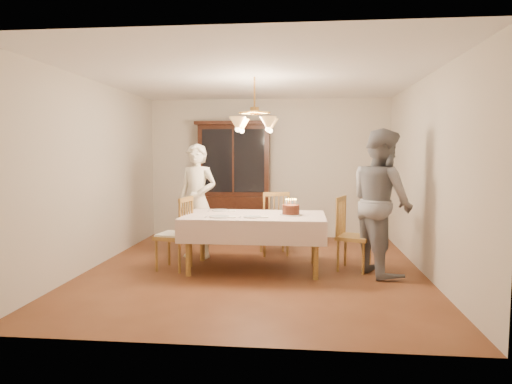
# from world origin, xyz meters

# --- Properties ---
(ground) EXTENTS (5.00, 5.00, 0.00)m
(ground) POSITION_xyz_m (0.00, 0.00, 0.00)
(ground) COLOR #5C301A
(ground) RESTS_ON ground
(room_shell) EXTENTS (5.00, 5.00, 5.00)m
(room_shell) POSITION_xyz_m (0.00, 0.00, 1.58)
(room_shell) COLOR white
(room_shell) RESTS_ON ground
(dining_table) EXTENTS (1.90, 1.10, 0.76)m
(dining_table) POSITION_xyz_m (0.00, 0.00, 0.68)
(dining_table) COLOR olive
(dining_table) RESTS_ON ground
(china_hutch) EXTENTS (1.38, 0.54, 2.16)m
(china_hutch) POSITION_xyz_m (-0.61, 2.25, 1.04)
(china_hutch) COLOR black
(china_hutch) RESTS_ON ground
(chair_far_side) EXTENTS (0.53, 0.51, 1.00)m
(chair_far_side) POSITION_xyz_m (0.21, 0.95, 0.44)
(chair_far_side) COLOR olive
(chair_far_side) RESTS_ON ground
(chair_left_end) EXTENTS (0.50, 0.51, 1.00)m
(chair_left_end) POSITION_xyz_m (-1.09, -0.09, 0.45)
(chair_left_end) COLOR olive
(chair_left_end) RESTS_ON ground
(chair_right_end) EXTENTS (0.55, 0.56, 1.00)m
(chair_right_end) POSITION_xyz_m (1.34, 0.11, 0.44)
(chair_right_end) COLOR olive
(chair_right_end) RESTS_ON ground
(elderly_woman) EXTENTS (0.72, 0.58, 1.73)m
(elderly_woman) POSITION_xyz_m (-0.95, 0.65, 0.87)
(elderly_woman) COLOR white
(elderly_woman) RESTS_ON ground
(adult_in_grey) EXTENTS (1.01, 1.12, 1.91)m
(adult_in_grey) POSITION_xyz_m (1.68, -0.03, 0.95)
(adult_in_grey) COLOR slate
(adult_in_grey) RESTS_ON ground
(birthday_cake) EXTENTS (0.30, 0.30, 0.22)m
(birthday_cake) POSITION_xyz_m (0.49, -0.00, 0.83)
(birthday_cake) COLOR white
(birthday_cake) RESTS_ON dining_table
(place_setting_near_left) EXTENTS (0.41, 0.26, 0.02)m
(place_setting_near_left) POSITION_xyz_m (-0.42, -0.29, 0.77)
(place_setting_near_left) COLOR white
(place_setting_near_left) RESTS_ON dining_table
(place_setting_near_right) EXTENTS (0.38, 0.24, 0.02)m
(place_setting_near_right) POSITION_xyz_m (0.01, -0.27, 0.77)
(place_setting_near_right) COLOR white
(place_setting_near_right) RESTS_ON dining_table
(place_setting_far_left) EXTENTS (0.39, 0.25, 0.02)m
(place_setting_far_left) POSITION_xyz_m (-0.52, 0.35, 0.77)
(place_setting_far_left) COLOR white
(place_setting_far_left) RESTS_ON dining_table
(chandelier) EXTENTS (0.62, 0.62, 0.73)m
(chandelier) POSITION_xyz_m (-0.00, -0.00, 1.98)
(chandelier) COLOR #BF8C3F
(chandelier) RESTS_ON ground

